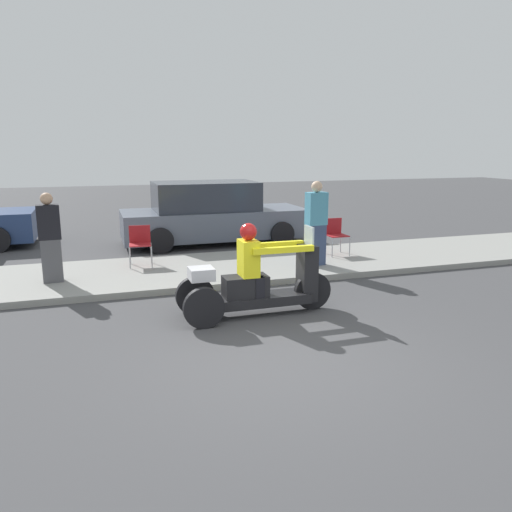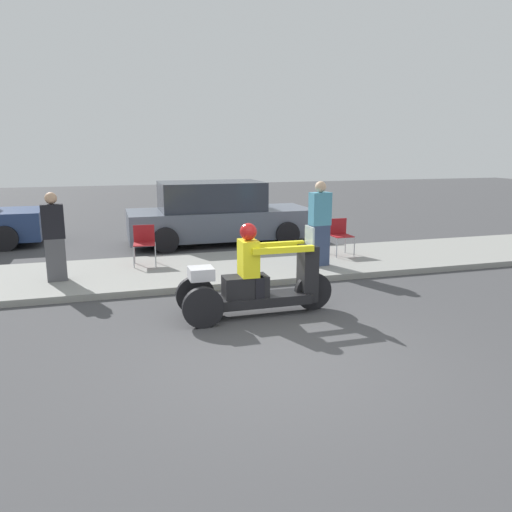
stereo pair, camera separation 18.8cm
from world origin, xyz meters
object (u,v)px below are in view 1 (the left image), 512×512
(motorcycle_trike, at_px, (256,283))
(spectator_mid_group, at_px, (50,240))
(parked_car_lot_far, at_px, (212,215))
(folding_chair_curbside, at_px, (140,241))
(folding_chair_set_back, at_px, (335,232))
(spectator_near_curb, at_px, (316,225))

(motorcycle_trike, bearing_deg, spectator_mid_group, 139.85)
(parked_car_lot_far, bearing_deg, spectator_mid_group, -138.05)
(folding_chair_curbside, xyz_separation_m, parked_car_lot_far, (2.13, 2.52, 0.15))
(folding_chair_curbside, xyz_separation_m, folding_chair_set_back, (4.39, -0.29, 0.00))
(spectator_mid_group, xyz_separation_m, folding_chair_curbside, (1.67, 0.89, -0.29))
(spectator_near_curb, xyz_separation_m, folding_chair_set_back, (0.89, 0.86, -0.34))
(spectator_mid_group, relative_size, parked_car_lot_far, 0.34)
(motorcycle_trike, distance_m, spectator_near_curb, 3.17)
(folding_chair_curbside, relative_size, folding_chair_set_back, 1.00)
(spectator_near_curb, distance_m, parked_car_lot_far, 3.92)
(spectator_near_curb, height_order, parked_car_lot_far, spectator_near_curb)
(folding_chair_set_back, relative_size, parked_car_lot_far, 0.17)
(spectator_mid_group, bearing_deg, folding_chair_curbside, 28.14)
(parked_car_lot_far, bearing_deg, motorcycle_trike, -96.70)
(spectator_near_curb, bearing_deg, motorcycle_trike, -131.45)
(folding_chair_set_back, bearing_deg, spectator_mid_group, -174.28)
(spectator_near_curb, bearing_deg, folding_chair_curbside, 161.86)
(spectator_near_curb, bearing_deg, parked_car_lot_far, 110.51)
(folding_chair_curbside, bearing_deg, parked_car_lot_far, 49.83)
(spectator_mid_group, distance_m, folding_chair_curbside, 1.92)
(spectator_near_curb, xyz_separation_m, parked_car_lot_far, (-1.37, 3.67, -0.19))
(spectator_near_curb, relative_size, spectator_mid_group, 1.07)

